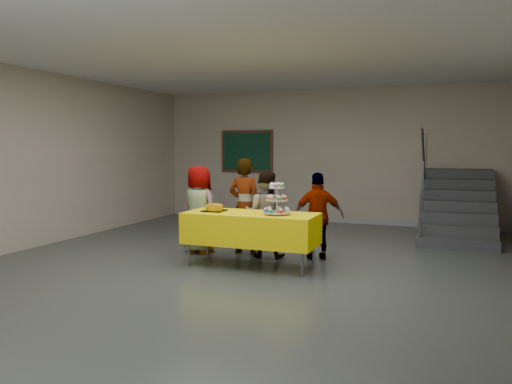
{
  "coord_description": "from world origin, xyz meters",
  "views": [
    {
      "loc": [
        2.52,
        -6.1,
        1.69
      ],
      "look_at": [
        -0.06,
        0.6,
        1.05
      ],
      "focal_mm": 35.0,
      "sensor_mm": 36.0,
      "label": 1
    }
  ],
  "objects_px": {
    "schoolchild_d": "(318,216)",
    "schoolchild_b": "(245,206)",
    "bake_table": "(251,228)",
    "staircase": "(457,211)",
    "bear_cake": "(214,207)",
    "schoolchild_c": "(265,214)",
    "schoolchild_a": "(199,209)",
    "noticeboard": "(247,151)",
    "cupcake_stand": "(277,202)"
  },
  "relations": [
    {
      "from": "schoolchild_d",
      "to": "schoolchild_b",
      "type": "bearing_deg",
      "value": -22.04
    },
    {
      "from": "bake_table",
      "to": "schoolchild_d",
      "type": "distance_m",
      "value": 1.11
    },
    {
      "from": "schoolchild_d",
      "to": "staircase",
      "type": "height_order",
      "value": "staircase"
    },
    {
      "from": "schoolchild_d",
      "to": "staircase",
      "type": "relative_size",
      "value": 0.55
    },
    {
      "from": "bear_cake",
      "to": "staircase",
      "type": "relative_size",
      "value": 0.15
    },
    {
      "from": "bear_cake",
      "to": "schoolchild_c",
      "type": "relative_size",
      "value": 0.27
    },
    {
      "from": "bear_cake",
      "to": "schoolchild_b",
      "type": "xyz_separation_m",
      "value": [
        0.15,
        0.81,
        -0.06
      ]
    },
    {
      "from": "schoolchild_b",
      "to": "bake_table",
      "type": "bearing_deg",
      "value": 122.22
    },
    {
      "from": "bake_table",
      "to": "bear_cake",
      "type": "bearing_deg",
      "value": -177.14
    },
    {
      "from": "schoolchild_a",
      "to": "noticeboard",
      "type": "bearing_deg",
      "value": -64.32
    },
    {
      "from": "schoolchild_a",
      "to": "schoolchild_d",
      "type": "xyz_separation_m",
      "value": [
        1.91,
        0.2,
        -0.04
      ]
    },
    {
      "from": "schoolchild_a",
      "to": "schoolchild_c",
      "type": "relative_size",
      "value": 1.05
    },
    {
      "from": "cupcake_stand",
      "to": "schoolchild_a",
      "type": "height_order",
      "value": "schoolchild_a"
    },
    {
      "from": "schoolchild_a",
      "to": "bear_cake",
      "type": "bearing_deg",
      "value": 147.44
    },
    {
      "from": "staircase",
      "to": "noticeboard",
      "type": "height_order",
      "value": "noticeboard"
    },
    {
      "from": "staircase",
      "to": "schoolchild_d",
      "type": "bearing_deg",
      "value": -123.96
    },
    {
      "from": "bake_table",
      "to": "cupcake_stand",
      "type": "height_order",
      "value": "cupcake_stand"
    },
    {
      "from": "schoolchild_a",
      "to": "staircase",
      "type": "xyz_separation_m",
      "value": [
        3.89,
        3.14,
        -0.21
      ]
    },
    {
      "from": "bear_cake",
      "to": "schoolchild_c",
      "type": "distance_m",
      "value": 0.88
    },
    {
      "from": "bake_table",
      "to": "cupcake_stand",
      "type": "bearing_deg",
      "value": -6.47
    },
    {
      "from": "schoolchild_a",
      "to": "schoolchild_b",
      "type": "distance_m",
      "value": 0.75
    },
    {
      "from": "schoolchild_d",
      "to": "staircase",
      "type": "xyz_separation_m",
      "value": [
        1.98,
        2.94,
        -0.17
      ]
    },
    {
      "from": "noticeboard",
      "to": "cupcake_stand",
      "type": "bearing_deg",
      "value": -63.29
    },
    {
      "from": "cupcake_stand",
      "to": "schoolchild_d",
      "type": "xyz_separation_m",
      "value": [
        0.38,
        0.83,
        -0.29
      ]
    },
    {
      "from": "schoolchild_b",
      "to": "bear_cake",
      "type": "bearing_deg",
      "value": 84.3
    },
    {
      "from": "bake_table",
      "to": "noticeboard",
      "type": "relative_size",
      "value": 1.45
    },
    {
      "from": "schoolchild_a",
      "to": "schoolchild_d",
      "type": "height_order",
      "value": "schoolchild_a"
    },
    {
      "from": "schoolchild_a",
      "to": "schoolchild_b",
      "type": "xyz_separation_m",
      "value": [
        0.72,
        0.2,
        0.06
      ]
    },
    {
      "from": "schoolchild_b",
      "to": "schoolchild_c",
      "type": "relative_size",
      "value": 1.14
    },
    {
      "from": "bake_table",
      "to": "schoolchild_a",
      "type": "bearing_deg",
      "value": 152.53
    },
    {
      "from": "noticeboard",
      "to": "bake_table",
      "type": "bearing_deg",
      "value": -67.21
    },
    {
      "from": "bear_cake",
      "to": "staircase",
      "type": "height_order",
      "value": "staircase"
    },
    {
      "from": "bake_table",
      "to": "noticeboard",
      "type": "distance_m",
      "value": 5.06
    },
    {
      "from": "schoolchild_d",
      "to": "noticeboard",
      "type": "xyz_separation_m",
      "value": [
        -2.7,
        3.78,
        0.94
      ]
    },
    {
      "from": "schoolchild_a",
      "to": "schoolchild_b",
      "type": "bearing_deg",
      "value": -150.26
    },
    {
      "from": "staircase",
      "to": "schoolchild_a",
      "type": "bearing_deg",
      "value": -141.12
    },
    {
      "from": "cupcake_stand",
      "to": "bear_cake",
      "type": "bearing_deg",
      "value": 178.95
    },
    {
      "from": "bake_table",
      "to": "schoolchild_b",
      "type": "bearing_deg",
      "value": 117.72
    },
    {
      "from": "cupcake_stand",
      "to": "schoolchild_b",
      "type": "height_order",
      "value": "schoolchild_b"
    },
    {
      "from": "bear_cake",
      "to": "schoolchild_a",
      "type": "relative_size",
      "value": 0.26
    },
    {
      "from": "schoolchild_a",
      "to": "staircase",
      "type": "bearing_deg",
      "value": -126.62
    },
    {
      "from": "schoolchild_a",
      "to": "schoolchild_d",
      "type": "relative_size",
      "value": 1.06
    },
    {
      "from": "bake_table",
      "to": "staircase",
      "type": "height_order",
      "value": "staircase"
    },
    {
      "from": "schoolchild_c",
      "to": "bake_table",
      "type": "bearing_deg",
      "value": 85.82
    },
    {
      "from": "schoolchild_b",
      "to": "staircase",
      "type": "bearing_deg",
      "value": -132.66
    },
    {
      "from": "schoolchild_c",
      "to": "noticeboard",
      "type": "height_order",
      "value": "noticeboard"
    },
    {
      "from": "cupcake_stand",
      "to": "schoolchild_b",
      "type": "bearing_deg",
      "value": 134.43
    },
    {
      "from": "schoolchild_b",
      "to": "schoolchild_a",
      "type": "bearing_deg",
      "value": 19.74
    },
    {
      "from": "bake_table",
      "to": "schoolchild_c",
      "type": "height_order",
      "value": "schoolchild_c"
    },
    {
      "from": "bake_table",
      "to": "schoolchild_c",
      "type": "distance_m",
      "value": 0.66
    }
  ]
}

